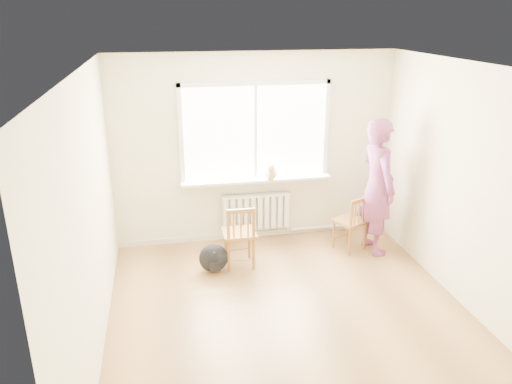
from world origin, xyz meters
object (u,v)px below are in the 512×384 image
person (377,187)px  cat (271,172)px  chair_right (352,223)px  backpack (214,258)px  chair_left (240,236)px

person → cat: person is taller
chair_right → cat: size_ratio=1.90×
cat → backpack: cat is taller
person → cat: size_ratio=4.45×
chair_left → backpack: 0.44m
person → backpack: 2.41m
chair_left → chair_right: chair_left is taller
chair_right → backpack: (-1.98, -0.25, -0.22)m
chair_left → cat: bearing=-128.3°
chair_left → backpack: size_ratio=2.29×
chair_right → backpack: bearing=-19.1°
backpack → chair_left: bearing=11.1°
cat → person: bearing=-12.9°
chair_left → cat: size_ratio=2.04×
chair_left → chair_right: 1.63m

